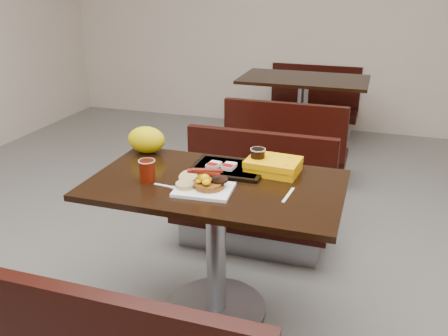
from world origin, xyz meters
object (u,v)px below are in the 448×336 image
(clamshell, at_px, (273,166))
(hashbrown_sleeve_right, at_px, (229,166))
(fork, at_px, (163,185))
(table_far, at_px, (302,116))
(coffee_cup_near, at_px, (147,171))
(bench_far_n, at_px, (312,101))
(pancake_stack, at_px, (209,185))
(bench_near_n, at_px, (252,196))
(coffee_cup_far, at_px, (258,158))
(paper_bag, at_px, (147,140))
(bench_far_s, at_px, (288,139))
(table_near, at_px, (216,250))
(hashbrown_sleeve_left, at_px, (214,165))
(platter, at_px, (204,190))
(knife, at_px, (288,195))
(tray, at_px, (228,168))

(clamshell, bearing_deg, hashbrown_sleeve_right, -159.60)
(fork, bearing_deg, table_far, 91.09)
(coffee_cup_near, bearing_deg, bench_far_n, 84.72)
(table_far, bearing_deg, pancake_stack, -89.89)
(bench_near_n, height_order, hashbrown_sleeve_right, hashbrown_sleeve_right)
(coffee_cup_far, distance_m, paper_bag, 0.65)
(bench_near_n, bearing_deg, paper_bag, -139.18)
(bench_far_s, height_order, paper_bag, paper_bag)
(bench_near_n, distance_m, paper_bag, 0.80)
(table_near, bearing_deg, clamshell, 41.30)
(table_near, distance_m, fork, 0.45)
(hashbrown_sleeve_right, bearing_deg, clamshell, 20.20)
(coffee_cup_near, relative_size, hashbrown_sleeve_left, 1.35)
(table_far, distance_m, bench_far_n, 0.70)
(table_far, relative_size, coffee_cup_far, 12.36)
(bench_far_n, bearing_deg, bench_near_n, -90.00)
(table_far, distance_m, coffee_cup_far, 2.44)
(platter, distance_m, coffee_cup_far, 0.36)
(knife, bearing_deg, bench_near_n, -148.55)
(hashbrown_sleeve_right, xyz_separation_m, paper_bag, (-0.52, 0.13, 0.05))
(pancake_stack, relative_size, coffee_cup_far, 1.37)
(pancake_stack, bearing_deg, bench_far_n, 90.09)
(table_near, height_order, pancake_stack, pancake_stack)
(knife, bearing_deg, hashbrown_sleeve_right, -113.04)
(platter, distance_m, pancake_stack, 0.03)
(knife, relative_size, coffee_cup_far, 1.66)
(bench_far_n, height_order, platter, platter)
(bench_far_n, height_order, hashbrown_sleeve_left, hashbrown_sleeve_left)
(paper_bag, bearing_deg, fork, -54.93)
(bench_near_n, xyz_separation_m, hashbrown_sleeve_right, (0.02, -0.56, 0.42))
(table_far, relative_size, coffee_cup_near, 11.54)
(bench_near_n, relative_size, coffee_cup_far, 10.30)
(table_near, height_order, coffee_cup_near, coffee_cup_near)
(table_near, xyz_separation_m, table_far, (0.00, 2.60, 0.00))
(tray, bearing_deg, clamshell, 9.74)
(coffee_cup_near, relative_size, hashbrown_sleeve_right, 1.31)
(coffee_cup_near, xyz_separation_m, clamshell, (0.55, 0.29, -0.02))
(bench_far_n, relative_size, coffee_cup_near, 9.61)
(fork, bearing_deg, hashbrown_sleeve_left, 62.85)
(table_near, bearing_deg, bench_far_n, 90.00)
(bench_far_n, height_order, coffee_cup_far, coffee_cup_far)
(table_near, height_order, clamshell, clamshell)
(coffee_cup_far, bearing_deg, bench_far_n, 92.82)
(pancake_stack, distance_m, knife, 0.36)
(table_far, distance_m, tray, 2.46)
(paper_bag, bearing_deg, table_far, 78.00)
(tray, relative_size, paper_bag, 1.74)
(table_far, relative_size, pancake_stack, 9.02)
(tray, relative_size, hashbrown_sleeve_left, 4.74)
(bench_far_n, distance_m, platter, 3.44)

